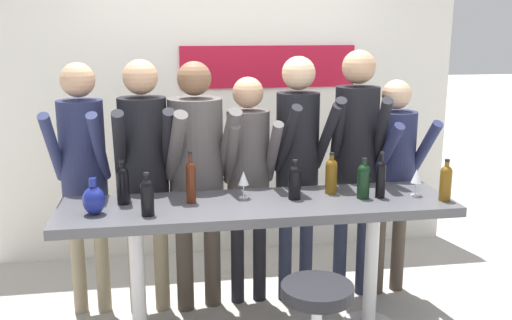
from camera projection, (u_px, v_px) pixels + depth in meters
name	position (u px, v px, depth m)	size (l,w,h in m)	color
back_wall	(229.00, 117.00, 5.03)	(4.06, 0.12, 2.45)	silver
tasting_table	(258.00, 222.00, 3.60)	(2.46, 0.64, 0.93)	#4C4C51
person_far_left	(83.00, 159.00, 3.86)	(0.40, 0.54, 1.78)	gray
person_left	(144.00, 158.00, 3.88)	(0.41, 0.55, 1.80)	gray
person_center_left	(197.00, 160.00, 3.93)	(0.52, 0.63, 1.78)	#473D33
person_center	(248.00, 164.00, 4.04)	(0.37, 0.50, 1.67)	black
person_center_right	(298.00, 150.00, 4.06)	(0.42, 0.56, 1.81)	#23283D
person_right	(356.00, 144.00, 4.14)	(0.45, 0.59, 1.85)	#23283D
person_far_right	(394.00, 163.00, 4.21)	(0.43, 0.54, 1.63)	#473D33
wine_bottle_0	(191.00, 180.00, 3.52)	(0.06, 0.06, 0.33)	#4C1E0F
wine_bottle_1	(147.00, 195.00, 3.29)	(0.08, 0.08, 0.26)	black
wine_bottle_2	(331.00, 174.00, 3.74)	(0.08, 0.08, 0.27)	brown
wine_bottle_3	(446.00, 181.00, 3.58)	(0.07, 0.07, 0.27)	brown
wine_bottle_4	(123.00, 183.00, 3.51)	(0.08, 0.08, 0.28)	black
wine_bottle_5	(364.00, 179.00, 3.63)	(0.08, 0.08, 0.26)	black
wine_bottle_6	(295.00, 180.00, 3.61)	(0.08, 0.08, 0.26)	black
wine_bottle_7	(381.00, 177.00, 3.64)	(0.06, 0.06, 0.30)	black
wine_glass_0	(244.00, 179.00, 3.63)	(0.07, 0.07, 0.18)	silver
wine_glass_1	(416.00, 177.00, 3.68)	(0.07, 0.07, 0.18)	silver
decorative_vase	(94.00, 200.00, 3.31)	(0.13, 0.13, 0.22)	navy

